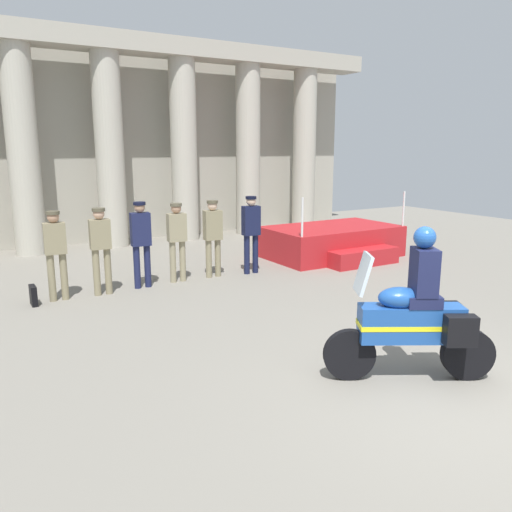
# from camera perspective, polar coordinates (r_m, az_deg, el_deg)

# --- Properties ---
(ground_plane) EXTENTS (28.41, 28.41, 0.00)m
(ground_plane) POSITION_cam_1_polar(r_m,az_deg,el_deg) (6.48, 21.56, -14.56)
(ground_plane) COLOR gray
(colonnade_backdrop) EXTENTS (15.11, 1.63, 6.03)m
(colonnade_backdrop) POSITION_cam_1_polar(r_m,az_deg,el_deg) (15.97, -12.52, 13.26)
(colonnade_backdrop) COLOR #A49F91
(colonnade_backdrop) RESTS_ON ground_plane
(reviewing_stand) EXTENTS (3.37, 2.47, 1.69)m
(reviewing_stand) POSITION_cam_1_polar(r_m,az_deg,el_deg) (13.48, 8.54, 1.51)
(reviewing_stand) COLOR #B21E23
(reviewing_stand) RESTS_ON ground_plane
(officer_in_row_0) EXTENTS (0.40, 0.25, 1.67)m
(officer_in_row_0) POSITION_cam_1_polar(r_m,az_deg,el_deg) (10.10, -21.27, 0.80)
(officer_in_row_0) COLOR #847A5B
(officer_in_row_0) RESTS_ON ground_plane
(officer_in_row_1) EXTENTS (0.40, 0.25, 1.68)m
(officer_in_row_1) POSITION_cam_1_polar(r_m,az_deg,el_deg) (10.22, -16.79, 1.27)
(officer_in_row_1) COLOR #847A5B
(officer_in_row_1) RESTS_ON ground_plane
(officer_in_row_2) EXTENTS (0.40, 0.25, 1.74)m
(officer_in_row_2) POSITION_cam_1_polar(r_m,az_deg,el_deg) (10.54, -12.60, 1.99)
(officer_in_row_2) COLOR #191E42
(officer_in_row_2) RESTS_ON ground_plane
(officer_in_row_3) EXTENTS (0.40, 0.25, 1.67)m
(officer_in_row_3) POSITION_cam_1_polar(r_m,az_deg,el_deg) (10.87, -8.73, 2.22)
(officer_in_row_3) COLOR gray
(officer_in_row_3) RESTS_ON ground_plane
(officer_in_row_4) EXTENTS (0.40, 0.25, 1.68)m
(officer_in_row_4) POSITION_cam_1_polar(r_m,az_deg,el_deg) (11.20, -4.79, 2.62)
(officer_in_row_4) COLOR #847A5B
(officer_in_row_4) RESTS_ON ground_plane
(officer_in_row_5) EXTENTS (0.40, 0.25, 1.74)m
(officer_in_row_5) POSITION_cam_1_polar(r_m,az_deg,el_deg) (11.48, -0.55, 3.07)
(officer_in_row_5) COLOR #141938
(officer_in_row_5) RESTS_ON ground_plane
(motorcycle_with_rider) EXTENTS (1.86, 1.22, 1.90)m
(motorcycle_with_rider) POSITION_cam_1_polar(r_m,az_deg,el_deg) (6.53, 17.35, -6.48)
(motorcycle_with_rider) COLOR black
(motorcycle_with_rider) RESTS_ON ground_plane
(briefcase_on_ground) EXTENTS (0.10, 0.32, 0.36)m
(briefcase_on_ground) POSITION_cam_1_polar(r_m,az_deg,el_deg) (10.14, -23.38, -4.02)
(briefcase_on_ground) COLOR black
(briefcase_on_ground) RESTS_ON ground_plane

